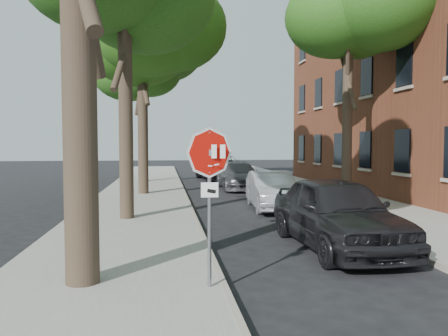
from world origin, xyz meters
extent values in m
plane|color=black|center=(0.00, 0.00, 0.00)|extent=(120.00, 120.00, 0.00)
cube|color=gray|center=(-2.50, 12.00, 0.06)|extent=(4.00, 55.00, 0.12)
cube|color=gray|center=(6.00, 12.00, 0.06)|extent=(4.00, 55.00, 0.12)
cube|color=#9E9384|center=(-0.45, 12.00, 0.07)|extent=(0.12, 55.00, 0.13)
cube|color=#9E9384|center=(3.95, 12.00, 0.07)|extent=(0.12, 55.00, 0.13)
cylinder|color=gray|center=(-0.70, 0.00, 1.42)|extent=(0.06, 0.06, 2.60)
cube|color=#99999E|center=(-0.70, -0.03, 2.32)|extent=(0.05, 0.06, 0.10)
cylinder|color=#99999E|center=(-0.70, -0.03, 2.32)|extent=(0.76, 0.32, 0.82)
cylinder|color=white|center=(-0.70, -0.05, 2.32)|extent=(0.76, 0.32, 0.82)
cylinder|color=red|center=(-0.70, -0.05, 2.32)|extent=(0.68, 0.29, 0.74)
cube|color=white|center=(-0.91, -0.06, 2.34)|extent=(0.08, 0.00, 0.22)
cube|color=white|center=(-0.77, -0.06, 2.34)|extent=(0.08, 0.00, 0.22)
cube|color=white|center=(-0.63, -0.06, 2.34)|extent=(0.08, 0.00, 0.22)
cube|color=white|center=(-0.49, -0.06, 2.34)|extent=(0.08, 0.00, 0.22)
cube|color=silver|center=(-0.81, -0.07, 2.13)|extent=(0.08, 0.00, 0.03)
cube|color=silver|center=(-0.70, -0.07, 2.11)|extent=(0.08, 0.00, 0.03)
cube|color=silver|center=(-0.59, -0.07, 2.13)|extent=(0.08, 0.00, 0.03)
cube|color=white|center=(-0.70, -0.04, 1.72)|extent=(0.28, 0.02, 0.24)
cube|color=black|center=(-0.67, -0.05, 1.70)|extent=(0.15, 0.00, 0.08)
cylinder|color=black|center=(-2.60, 7.00, 4.87)|extent=(0.44, 0.44, 9.50)
ellipsoid|color=#1C450F|center=(-3.40, 7.80, 7.13)|extent=(3.99, 3.99, 3.19)
cylinder|color=black|center=(-2.40, 14.00, 5.12)|extent=(0.48, 0.48, 10.00)
ellipsoid|color=#1C4A0E|center=(-2.40, 14.00, 7.92)|extent=(4.62, 4.62, 3.70)
ellipsoid|color=#1C4A0E|center=(-1.35, 13.37, 8.97)|extent=(3.78, 3.78, 3.02)
ellipsoid|color=#1C4A0E|center=(-3.24, 14.84, 7.50)|extent=(4.20, 4.20, 3.36)
cylinder|color=black|center=(-2.70, 21.00, 4.62)|extent=(0.40, 0.40, 9.00)
ellipsoid|color=#1C450F|center=(-2.70, 21.00, 7.14)|extent=(4.16, 4.16, 3.33)
ellipsoid|color=#1C450F|center=(-1.76, 20.43, 8.09)|extent=(3.40, 3.40, 2.72)
ellipsoid|color=#1C450F|center=(-3.46, 21.76, 6.76)|extent=(3.78, 3.78, 3.02)
cylinder|color=black|center=(6.00, 10.00, 4.62)|extent=(0.40, 0.40, 9.00)
ellipsoid|color=#1C450F|center=(6.00, 10.00, 7.14)|extent=(4.16, 4.16, 3.33)
ellipsoid|color=#1C450F|center=(6.95, 9.43, 8.09)|extent=(3.40, 3.40, 2.72)
ellipsoid|color=#1C450F|center=(5.24, 10.76, 6.76)|extent=(3.78, 3.78, 3.02)
imported|color=black|center=(2.60, 2.74, 0.85)|extent=(2.11, 5.03, 1.70)
imported|color=#B3B5BC|center=(2.60, 8.98, 0.71)|extent=(1.79, 4.39, 1.42)
imported|color=#444448|center=(2.60, 16.48, 0.74)|extent=(2.11, 5.09, 1.47)
imported|color=black|center=(2.49, 22.35, 0.85)|extent=(3.36, 6.32, 1.69)
camera|label=1|loc=(-1.43, -7.01, 2.46)|focal=35.00mm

